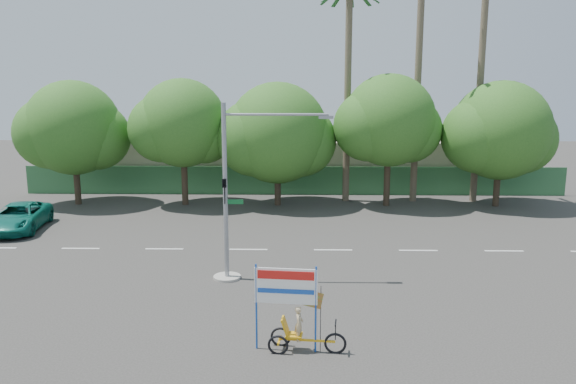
{
  "coord_description": "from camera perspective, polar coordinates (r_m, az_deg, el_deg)",
  "views": [
    {
      "loc": [
        0.39,
        -17.45,
        7.68
      ],
      "look_at": [
        -0.05,
        4.26,
        3.5
      ],
      "focal_mm": 35.0,
      "sensor_mm": 36.0,
      "label": 1
    }
  ],
  "objects": [
    {
      "name": "ground",
      "position": [
        19.07,
        -0.11,
        -12.85
      ],
      "size": [
        120.0,
        120.0,
        0.0
      ],
      "primitive_type": "plane",
      "color": "#33302D",
      "rests_on": "ground"
    },
    {
      "name": "fence",
      "position": [
        39.52,
        0.59,
        1.17
      ],
      "size": [
        38.0,
        0.08,
        2.0
      ],
      "primitive_type": "cube",
      "color": "#336B3D",
      "rests_on": "ground"
    },
    {
      "name": "building_left",
      "position": [
        45.04,
        -12.2,
        3.41
      ],
      "size": [
        12.0,
        8.0,
        4.0
      ],
      "primitive_type": "cube",
      "color": "#B9AC93",
      "rests_on": "ground"
    },
    {
      "name": "building_right",
      "position": [
        44.5,
        11.02,
        3.1
      ],
      "size": [
        14.0,
        8.0,
        3.6
      ],
      "primitive_type": "cube",
      "color": "#B9AC93",
      "rests_on": "ground"
    },
    {
      "name": "tree_far_left",
      "position": [
        38.39,
        -21.04,
        5.82
      ],
      "size": [
        7.14,
        6.0,
        7.96
      ],
      "color": "#473828",
      "rests_on": "ground"
    },
    {
      "name": "tree_left",
      "position": [
        36.32,
        -10.72,
        6.57
      ],
      "size": [
        6.66,
        5.6,
        8.07
      ],
      "color": "#473828",
      "rests_on": "ground"
    },
    {
      "name": "tree_center",
      "position": [
        35.63,
        -1.16,
        5.72
      ],
      "size": [
        7.62,
        6.4,
        7.85
      ],
      "color": "#473828",
      "rests_on": "ground"
    },
    {
      "name": "tree_right",
      "position": [
        35.97,
        10.14,
        6.84
      ],
      "size": [
        6.9,
        5.8,
        8.36
      ],
      "color": "#473828",
      "rests_on": "ground"
    },
    {
      "name": "tree_far_right",
      "position": [
        37.73,
        20.71,
        5.58
      ],
      "size": [
        7.38,
        6.2,
        7.94
      ],
      "color": "#473828",
      "rests_on": "ground"
    },
    {
      "name": "palm_tall",
      "position": [
        37.83,
        13.22,
        14.84
      ],
      "size": [
        3.73,
        3.79,
        17.45
      ],
      "color": "#70604C",
      "rests_on": "ground"
    },
    {
      "name": "palm_mid",
      "position": [
        38.77,
        19.09,
        12.86
      ],
      "size": [
        3.73,
        3.79,
        15.45
      ],
      "color": "#70604C",
      "rests_on": "ground"
    },
    {
      "name": "palm_short",
      "position": [
        37.1,
        6.13,
        12.66
      ],
      "size": [
        3.73,
        3.79,
        14.45
      ],
      "color": "#70604C",
      "rests_on": "ground"
    },
    {
      "name": "traffic_signal",
      "position": [
        22.11,
        -5.58,
        -1.59
      ],
      "size": [
        4.72,
        1.1,
        7.0
      ],
      "color": "gray",
      "rests_on": "ground"
    },
    {
      "name": "trike_billboard",
      "position": [
        16.65,
        0.67,
        -12.53
      ],
      "size": [
        2.68,
        0.72,
        2.64
      ],
      "rotation": [
        0.0,
        0.0,
        -0.1
      ],
      "color": "black",
      "rests_on": "ground"
    },
    {
      "name": "pickup_truck",
      "position": [
        33.19,
        -25.67,
        -2.32
      ],
      "size": [
        3.03,
        5.38,
        1.42
      ],
      "primitive_type": "imported",
      "rotation": [
        0.0,
        0.0,
        0.14
      ],
      "color": "#0F6C5C",
      "rests_on": "ground"
    }
  ]
}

